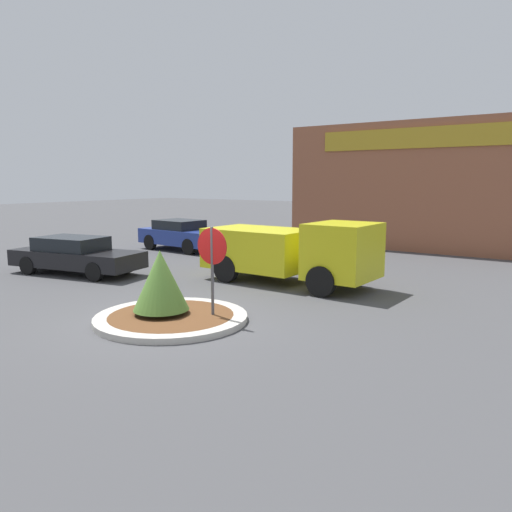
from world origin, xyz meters
name	(u,v)px	position (x,y,z in m)	size (l,w,h in m)	color
ground_plane	(171,321)	(0.00, 0.00, 0.00)	(120.00, 120.00, 0.00)	#474749
traffic_island	(171,318)	(0.00, 0.00, 0.07)	(3.52, 3.52, 0.14)	#BCB7AD
stop_sign	(212,256)	(0.77, 0.58, 1.52)	(0.84, 0.07, 2.18)	#4C4C51
island_shrub	(161,280)	(-0.25, -0.06, 0.94)	(1.29, 1.29, 1.50)	brown
utility_truck	(290,250)	(0.09, 5.15, 1.07)	(5.59, 2.28, 2.00)	gold
storefront_building	(432,186)	(0.95, 17.34, 2.95)	(12.44, 6.07, 5.89)	#93563D
parked_sedan_black	(76,255)	(-6.90, 2.41, 0.66)	(4.96, 2.58, 1.29)	black
parked_sedan_blue	(182,234)	(-8.02, 8.94, 0.73)	(4.32, 2.14, 1.40)	navy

